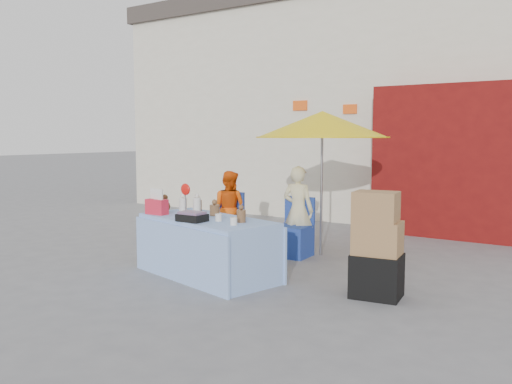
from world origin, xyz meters
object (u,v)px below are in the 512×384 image
Objects in this scene: chair_left at (224,230)px; vendor_beige at (298,211)px; market_table at (207,246)px; box_stack at (377,249)px; chair_right at (293,239)px; vendor_orange at (229,208)px; umbrella at (322,125)px.

chair_left is 1.32m from vendor_beige.
market_table is 1.58× the size of vendor_beige.
chair_left is 3.25m from box_stack.
market_table is 1.75m from vendor_beige.
chair_right is (1.25, 0.00, 0.00)m from chair_left.
box_stack is at bearing 152.53° from vendor_orange.
chair_left is 2.27m from umbrella.
chair_left is at bearing 157.55° from box_stack.
market_table is at bearing -171.11° from box_stack.
chair_left is 1.00× the size of chair_right.
vendor_orange is at bearing 86.81° from chair_left.
box_stack is (2.99, -1.37, -0.06)m from vendor_orange.
vendor_beige is at bearing 3.27° from chair_left.
chair_right is at bearing 171.01° from vendor_orange.
market_table is 1.81m from chair_left.
umbrella is at bearing 133.48° from box_stack.
box_stack is at bearing 138.95° from vendor_beige.
umbrella reaches higher than chair_left.
chair_right is at bearing 91.93° from market_table.
chair_right is at bearing 86.81° from vendor_beige.
chair_left and chair_right have the same top height.
box_stack is at bearing -38.21° from chair_right.
vendor_beige reaches higher than box_stack.
vendor_orange is 0.57× the size of umbrella.
umbrella is at bearing 40.52° from chair_right.
box_stack reaches higher than chair_right.
chair_right is 0.42m from vendor_beige.
box_stack is (2.99, -1.24, 0.28)m from chair_left.
box_stack is at bearing 23.06° from market_table.
vendor_beige is at bearing 86.81° from chair_right.
chair_left is at bearing -169.61° from umbrella.
chair_left is at bearing 134.42° from market_table.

